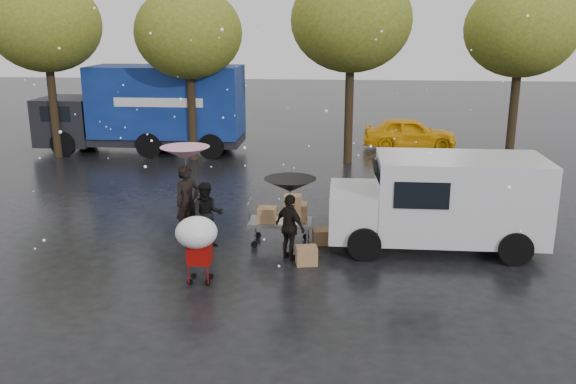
# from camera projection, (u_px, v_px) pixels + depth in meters

# --- Properties ---
(ground) EXTENTS (90.00, 90.00, 0.00)m
(ground) POSITION_uv_depth(u_px,v_px,m) (241.00, 256.00, 13.97)
(ground) COLOR black
(ground) RESTS_ON ground
(person_pink) EXTENTS (0.79, 0.80, 1.87)m
(person_pink) POSITION_uv_depth(u_px,v_px,m) (187.00, 203.00, 14.83)
(person_pink) COLOR black
(person_pink) RESTS_ON ground
(person_middle) EXTENTS (0.88, 0.76, 1.57)m
(person_middle) POSITION_uv_depth(u_px,v_px,m) (207.00, 215.00, 14.37)
(person_middle) COLOR black
(person_middle) RESTS_ON ground
(person_black) EXTENTS (0.90, 0.87, 1.51)m
(person_black) POSITION_uv_depth(u_px,v_px,m) (290.00, 227.00, 13.62)
(person_black) COLOR black
(person_black) RESTS_ON ground
(umbrella_pink) EXTENTS (1.18, 1.18, 2.32)m
(umbrella_pink) POSITION_uv_depth(u_px,v_px,m) (185.00, 153.00, 14.50)
(umbrella_pink) COLOR #4C4C4C
(umbrella_pink) RESTS_ON ground
(umbrella_black) EXTENTS (1.15, 1.15, 1.88)m
(umbrella_black) POSITION_uv_depth(u_px,v_px,m) (290.00, 185.00, 13.35)
(umbrella_black) COLOR #4C4C4C
(umbrella_black) RESTS_ON ground
(vendor_cart) EXTENTS (1.52, 0.80, 1.27)m
(vendor_cart) POSITION_uv_depth(u_px,v_px,m) (284.00, 215.00, 14.54)
(vendor_cart) COLOR slate
(vendor_cart) RESTS_ON ground
(shopping_cart) EXTENTS (0.84, 0.84, 1.46)m
(shopping_cart) POSITION_uv_depth(u_px,v_px,m) (197.00, 236.00, 12.15)
(shopping_cart) COLOR #A10C09
(shopping_cart) RESTS_ON ground
(white_van) EXTENTS (4.91, 2.18, 2.20)m
(white_van) POSITION_uv_depth(u_px,v_px,m) (442.00, 200.00, 14.22)
(white_van) COLOR silver
(white_van) RESTS_ON ground
(blue_truck) EXTENTS (8.30, 2.60, 3.50)m
(blue_truck) POSITION_uv_depth(u_px,v_px,m) (148.00, 109.00, 24.81)
(blue_truck) COLOR navy
(blue_truck) RESTS_ON ground
(box_ground_near) EXTENTS (0.52, 0.45, 0.41)m
(box_ground_near) POSITION_uv_depth(u_px,v_px,m) (307.00, 255.00, 13.45)
(box_ground_near) COLOR brown
(box_ground_near) RESTS_ON ground
(box_ground_far) EXTENTS (0.51, 0.42, 0.36)m
(box_ground_far) POSITION_uv_depth(u_px,v_px,m) (322.00, 237.00, 14.71)
(box_ground_far) COLOR brown
(box_ground_far) RESTS_ON ground
(yellow_taxi) EXTENTS (3.90, 1.60, 1.33)m
(yellow_taxi) POSITION_uv_depth(u_px,v_px,m) (410.00, 133.00, 25.76)
(yellow_taxi) COLOR #FFB40D
(yellow_taxi) RESTS_ON ground
(tree_row) EXTENTS (21.60, 4.40, 7.12)m
(tree_row) POSITION_uv_depth(u_px,v_px,m) (270.00, 27.00, 22.26)
(tree_row) COLOR black
(tree_row) RESTS_ON ground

